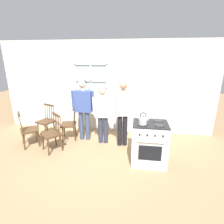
# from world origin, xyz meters

# --- Properties ---
(ground_plane) EXTENTS (16.00, 16.00, 0.00)m
(ground_plane) POSITION_xyz_m (0.00, 0.00, 0.00)
(ground_plane) COLOR #937551
(wall_back) EXTENTS (6.40, 0.16, 2.70)m
(wall_back) POSITION_xyz_m (0.02, 1.40, 1.34)
(wall_back) COLOR silver
(wall_back) RESTS_ON ground_plane
(chair_by_window) EXTENTS (0.54, 0.53, 0.93)m
(chair_by_window) POSITION_xyz_m (-1.64, 0.71, 0.44)
(chair_by_window) COLOR #4C331E
(chair_by_window) RESTS_ON ground_plane
(chair_near_wall) EXTENTS (0.58, 0.58, 0.93)m
(chair_near_wall) POSITION_xyz_m (-1.78, 0.05, 0.44)
(chair_near_wall) COLOR #4C331E
(chair_near_wall) RESTS_ON ground_plane
(chair_center_cluster) EXTENTS (0.50, 0.51, 0.93)m
(chair_center_cluster) POSITION_xyz_m (-0.89, 0.59, 0.44)
(chair_center_cluster) COLOR #4C331E
(chair_center_cluster) RESTS_ON ground_plane
(chair_near_stove) EXTENTS (0.58, 0.58, 0.93)m
(chair_near_stove) POSITION_xyz_m (-1.07, -0.08, 0.44)
(chair_near_stove) COLOR #4C331E
(chair_near_stove) RESTS_ON ground_plane
(person_elderly_left) EXTENTS (0.61, 0.24, 1.68)m
(person_elderly_left) POSITION_xyz_m (-0.47, 0.63, 1.04)
(person_elderly_left) COLOR #384766
(person_elderly_left) RESTS_ON ground_plane
(person_teen_center) EXTENTS (0.52, 0.24, 1.55)m
(person_teen_center) POSITION_xyz_m (0.08, 0.50, 0.94)
(person_teen_center) COLOR #2D3347
(person_teen_center) RESTS_ON ground_plane
(person_adult_right) EXTENTS (0.51, 0.27, 1.69)m
(person_adult_right) POSITION_xyz_m (0.61, 0.43, 1.01)
(person_adult_right) COLOR black
(person_adult_right) RESTS_ON ground_plane
(stove) EXTENTS (0.74, 0.68, 1.08)m
(stove) POSITION_xyz_m (1.25, -0.24, 0.47)
(stove) COLOR silver
(stove) RESTS_ON ground_plane
(kettle) EXTENTS (0.21, 0.17, 0.25)m
(kettle) POSITION_xyz_m (1.09, -0.38, 1.02)
(kettle) COLOR #B7B7BC
(kettle) RESTS_ON stove
(potted_plant) EXTENTS (0.13, 0.13, 0.31)m
(potted_plant) POSITION_xyz_m (-0.50, 1.31, 1.15)
(potted_plant) COLOR #935B3D
(potted_plant) RESTS_ON wall_back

